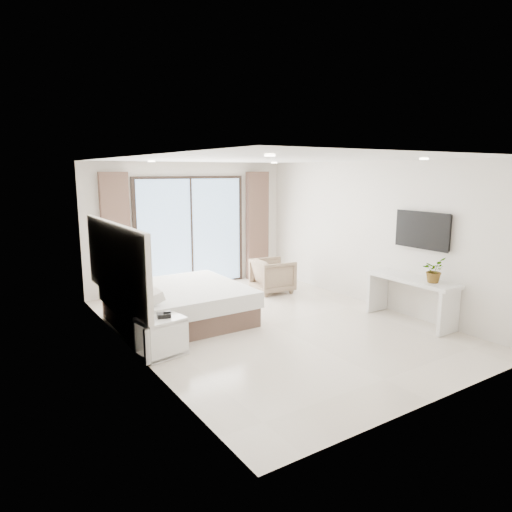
# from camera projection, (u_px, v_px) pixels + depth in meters

# --- Properties ---
(ground) EXTENTS (6.20, 6.20, 0.00)m
(ground) POSITION_uv_depth(u_px,v_px,m) (272.00, 324.00, 7.59)
(ground) COLOR beige
(ground) RESTS_ON ground
(room_shell) EXTENTS (4.62, 6.22, 2.72)m
(room_shell) POSITION_uv_depth(u_px,v_px,m) (235.00, 226.00, 7.88)
(room_shell) COLOR silver
(room_shell) RESTS_ON ground
(bed) EXTENTS (2.12, 2.02, 0.73)m
(bed) POSITION_uv_depth(u_px,v_px,m) (178.00, 304.00, 7.67)
(bed) COLOR brown
(bed) RESTS_ON ground
(nightstand) EXTENTS (0.66, 0.58, 0.54)m
(nightstand) POSITION_uv_depth(u_px,v_px,m) (161.00, 336.00, 6.28)
(nightstand) COLOR white
(nightstand) RESTS_ON ground
(phone) EXTENTS (0.21, 0.18, 0.06)m
(phone) POSITION_uv_depth(u_px,v_px,m) (164.00, 315.00, 6.23)
(phone) COLOR black
(phone) RESTS_ON nightstand
(console_desk) EXTENTS (0.50, 1.61, 0.77)m
(console_desk) POSITION_uv_depth(u_px,v_px,m) (411.00, 289.00, 7.63)
(console_desk) COLOR white
(console_desk) RESTS_ON ground
(plant) EXTENTS (0.47, 0.50, 0.31)m
(plant) POSITION_uv_depth(u_px,v_px,m) (433.00, 273.00, 7.23)
(plant) COLOR #33662D
(plant) RESTS_ON console_desk
(armchair) EXTENTS (0.80, 0.84, 0.77)m
(armchair) POSITION_uv_depth(u_px,v_px,m) (273.00, 274.00, 9.56)
(armchair) COLOR #8B7A5B
(armchair) RESTS_ON ground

